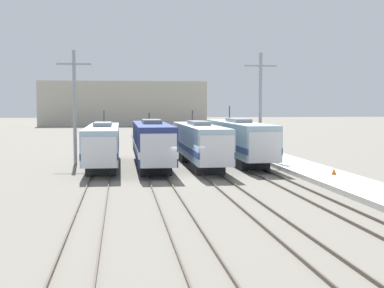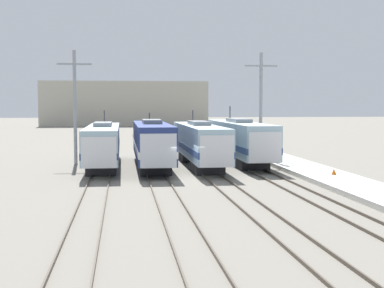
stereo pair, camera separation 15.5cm
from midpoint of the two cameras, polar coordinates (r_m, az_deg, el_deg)
ground_plane at (r=40.32m, az=-0.52°, el=-3.72°), size 400.00×400.00×0.00m
rail_pair_far_left at (r=40.05m, az=-9.74°, el=-3.72°), size 1.51×120.00×0.15m
rail_pair_center_left at (r=40.11m, az=-3.57°, el=-3.66°), size 1.51×120.00×0.15m
rail_pair_center_right at (r=40.63m, az=2.50°, el=-3.56°), size 1.51×120.00×0.15m
rail_pair_far_right at (r=41.58m, az=8.35°, el=-3.42°), size 1.51×120.00×0.15m
locomotive_far_left at (r=48.01m, az=-9.38°, el=-0.02°), size 2.82×18.63×5.02m
locomotive_center_left at (r=47.06m, az=-4.18°, el=0.09°), size 2.94×17.33×4.81m
locomotive_center_right at (r=48.05m, az=0.90°, el=0.09°), size 2.81×18.83×5.03m
locomotive_far_right at (r=51.43m, az=5.22°, el=0.41°), size 2.94×19.40×5.44m
catenary_tower_left at (r=50.86m, az=-12.30°, el=4.12°), size 3.16×0.32×10.59m
catenary_tower_right at (r=52.44m, az=7.43°, el=4.18°), size 3.16×0.32×10.59m
platform at (r=42.85m, az=13.59°, el=-3.12°), size 4.00×120.00×0.36m
traffic_cone at (r=41.18m, az=15.00°, el=-2.86°), size 0.38×0.38×0.47m
depot_building at (r=145.29m, az=-7.15°, el=4.29°), size 44.18×8.69×11.83m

